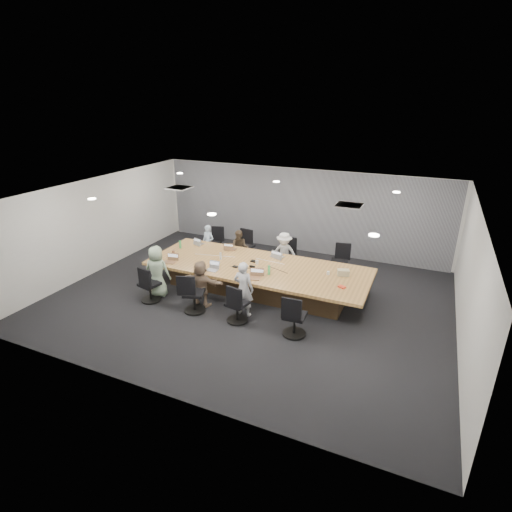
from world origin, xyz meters
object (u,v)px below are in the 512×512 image
at_px(chair_4, 150,287).
at_px(bottle_green_right, 269,270).
at_px(person_5, 201,283).
at_px(laptop_5, 212,270).
at_px(laptop_1, 232,249).
at_px(conference_table, 257,277).
at_px(canvas_bag, 343,273).
at_px(chair_7, 295,319).
at_px(chair_6, 237,307).
at_px(bottle_clear, 221,256).
at_px(person_1, 240,248).
at_px(person_4, 157,271).
at_px(person_2, 284,253).
at_px(laptop_4, 169,262).
at_px(stapler, 252,267).
at_px(chair_5, 194,296).
at_px(mug_brown, 173,252).
at_px(laptop_6, 253,278).
at_px(bottle_green_left, 180,244).
at_px(chair_2, 288,258).
at_px(laptop_2, 277,256).
at_px(person_6, 244,289).
at_px(chair_0, 214,245).
at_px(person_0, 208,243).
at_px(snack_packet, 342,287).
at_px(laptop_0, 199,244).
at_px(chair_1, 245,249).

xyz_separation_m(chair_4, bottle_green_right, (2.80, 1.29, 0.46)).
height_order(person_5, laptop_5, person_5).
xyz_separation_m(chair_4, laptop_1, (1.10, 2.50, 0.35)).
relative_size(conference_table, canvas_bag, 20.69).
relative_size(chair_7, laptop_5, 2.85).
xyz_separation_m(chair_6, bottle_clear, (-1.35, 1.68, 0.45)).
xyz_separation_m(person_1, laptop_5, (0.24, -2.15, 0.17)).
bearing_deg(canvas_bag, laptop_1, 171.74).
distance_m(chair_6, person_4, 2.57).
relative_size(person_2, laptop_4, 3.99).
distance_m(chair_7, stapler, 2.31).
distance_m(chair_4, chair_5, 1.35).
relative_size(conference_table, mug_brown, 60.91).
relative_size(person_1, bottle_green_right, 4.80).
distance_m(chair_6, laptop_6, 0.97).
distance_m(person_5, bottle_green_left, 2.35).
bearing_deg(person_5, laptop_1, -83.49).
distance_m(chair_4, laptop_1, 2.75).
distance_m(chair_5, chair_7, 2.60).
bearing_deg(chair_2, person_2, 91.29).
bearing_deg(chair_7, chair_5, 176.81).
relative_size(chair_7, laptop_2, 2.29).
height_order(person_6, stapler, person_6).
bearing_deg(laptop_4, laptop_6, -12.01).
relative_size(chair_5, stapler, 5.43).
distance_m(chair_0, bottle_green_left, 1.55).
bearing_deg(chair_2, chair_4, 54.27).
bearing_deg(person_0, person_4, -83.57).
bearing_deg(bottle_green_left, person_4, -77.71).
relative_size(stapler, snack_packet, 0.92).
height_order(laptop_0, person_6, person_6).
xyz_separation_m(person_1, person_5, (0.24, -2.70, 0.03)).
bearing_deg(bottle_clear, person_2, 44.69).
bearing_deg(chair_4, chair_1, 84.74).
relative_size(laptop_2, mug_brown, 3.64).
bearing_deg(bottle_clear, laptop_5, -78.07).
bearing_deg(snack_packet, chair_5, -158.87).
bearing_deg(bottle_clear, chair_0, 125.28).
distance_m(conference_table, laptop_0, 2.49).
distance_m(chair_4, person_2, 3.99).
relative_size(person_5, mug_brown, 12.32).
bearing_deg(chair_1, mug_brown, 63.05).
distance_m(chair_0, laptop_4, 2.53).
bearing_deg(laptop_4, person_2, 27.97).
bearing_deg(conference_table, mug_brown, -175.09).
relative_size(chair_5, canvas_bag, 2.90).
relative_size(laptop_4, mug_brown, 3.27).
bearing_deg(laptop_5, bottle_green_left, 146.85).
distance_m(chair_7, snack_packet, 1.52).
height_order(chair_2, mug_brown, mug_brown).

